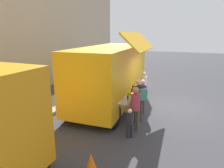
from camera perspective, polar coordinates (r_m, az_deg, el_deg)
ground_plane at (r=10.25m, az=14.68°, el=-6.23°), size 60.00×60.00×0.00m
curb_strip at (r=8.62m, az=-27.97°, el=-11.08°), size 28.00×1.60×0.15m
food_truck_main at (r=9.78m, az=-0.33°, el=2.92°), size 6.20×3.23×3.57m
traffic_cone_orange at (r=5.58m, az=-6.01°, el=-21.58°), size 0.36×0.36×0.55m
trash_bin at (r=14.67m, az=-2.63°, el=2.53°), size 0.60×0.60×1.01m
customer_front_ordering at (r=8.78m, az=8.70°, el=-2.91°), size 0.52×0.36×1.60m
customer_mid_with_backpack at (r=7.98m, az=7.83°, el=-3.55°), size 0.55×0.55×1.78m
customer_rear_waiting at (r=7.27m, az=6.57°, el=-6.10°), size 0.42×0.53×1.69m
customer_extra_browsing at (r=10.32m, az=9.01°, el=-0.10°), size 0.33×0.33×1.64m
child_near_queue at (r=6.92m, az=5.07°, el=-10.46°), size 0.22×0.22×1.07m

